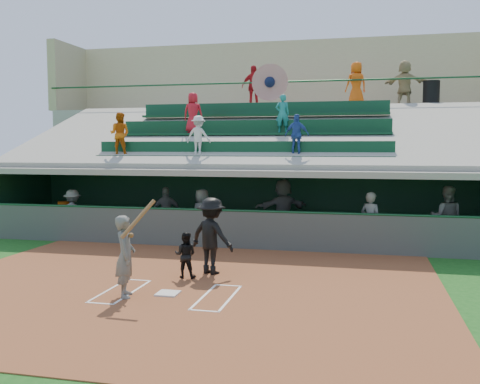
% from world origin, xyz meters
% --- Properties ---
extents(ground, '(100.00, 100.00, 0.00)m').
position_xyz_m(ground, '(0.00, 0.00, 0.00)').
color(ground, '#154A15').
rests_on(ground, ground).
extents(dirt_slab, '(11.00, 9.00, 0.02)m').
position_xyz_m(dirt_slab, '(0.00, 0.50, 0.01)').
color(dirt_slab, brown).
rests_on(dirt_slab, ground).
extents(home_plate, '(0.43, 0.43, 0.03)m').
position_xyz_m(home_plate, '(0.00, 0.00, 0.04)').
color(home_plate, silver).
rests_on(home_plate, dirt_slab).
extents(batters_box_chalk, '(2.65, 1.85, 0.01)m').
position_xyz_m(batters_box_chalk, '(0.00, 0.00, 0.02)').
color(batters_box_chalk, white).
rests_on(batters_box_chalk, dirt_slab).
extents(dugout_floor, '(16.00, 3.50, 0.04)m').
position_xyz_m(dugout_floor, '(0.00, 6.75, 0.02)').
color(dugout_floor, gray).
rests_on(dugout_floor, ground).
extents(concourse_slab, '(20.00, 3.00, 4.60)m').
position_xyz_m(concourse_slab, '(0.00, 13.50, 2.30)').
color(concourse_slab, gray).
rests_on(concourse_slab, ground).
extents(grandstand, '(20.40, 10.40, 7.80)m').
position_xyz_m(grandstand, '(-0.01, 10.51, 2.26)').
color(grandstand, '#474C47').
rests_on(grandstand, ground).
extents(batter_at_plate, '(0.91, 0.76, 1.95)m').
position_xyz_m(batter_at_plate, '(-0.74, -0.36, 0.84)').
color(batter_at_plate, '#535550').
rests_on(batter_at_plate, dirt_slab).
extents(catcher, '(0.52, 0.42, 1.04)m').
position_xyz_m(catcher, '(-0.09, 1.37, 0.54)').
color(catcher, black).
rests_on(catcher, dirt_slab).
extents(home_umpire, '(1.31, 1.04, 1.78)m').
position_xyz_m(home_umpire, '(0.38, 1.89, 0.91)').
color(home_umpire, black).
rests_on(home_umpire, dirt_slab).
extents(dugout_bench, '(14.57, 4.71, 0.45)m').
position_xyz_m(dugout_bench, '(0.27, 8.03, 0.27)').
color(dugout_bench, brown).
rests_on(dugout_bench, dugout_floor).
extents(white_table, '(0.78, 0.59, 0.67)m').
position_xyz_m(white_table, '(-6.23, 6.41, 0.38)').
color(white_table, white).
rests_on(white_table, dugout_floor).
extents(water_cooler, '(0.38, 0.38, 0.38)m').
position_xyz_m(water_cooler, '(-6.21, 6.45, 0.90)').
color(water_cooler, '#E55C0D').
rests_on(water_cooler, white_table).
extents(dugout_player_a, '(1.04, 0.66, 1.55)m').
position_xyz_m(dugout_player_a, '(-5.34, 5.56, 0.81)').
color(dugout_player_a, '#60635D').
rests_on(dugout_player_a, dugout_floor).
extents(dugout_player_b, '(1.04, 0.72, 1.63)m').
position_xyz_m(dugout_player_b, '(-2.39, 6.25, 0.86)').
color(dugout_player_b, '#565853').
rests_on(dugout_player_b, dugout_floor).
extents(dugout_player_c, '(0.91, 0.73, 1.61)m').
position_xyz_m(dugout_player_c, '(-1.09, 5.95, 0.85)').
color(dugout_player_c, '#585B56').
rests_on(dugout_player_c, dugout_floor).
extents(dugout_player_d, '(1.80, 1.41, 1.91)m').
position_xyz_m(dugout_player_d, '(1.31, 6.95, 0.99)').
color(dugout_player_d, '#5D5F5A').
rests_on(dugout_player_d, dugout_floor).
extents(dugout_player_e, '(0.73, 0.65, 1.67)m').
position_xyz_m(dugout_player_e, '(4.03, 5.42, 0.88)').
color(dugout_player_e, '#5D605B').
rests_on(dugout_player_e, dugout_floor).
extents(dugout_player_f, '(0.98, 0.81, 1.82)m').
position_xyz_m(dugout_player_f, '(6.14, 6.15, 0.95)').
color(dugout_player_f, '#62645F').
rests_on(dugout_player_f, dugout_floor).
extents(trash_bin, '(0.64, 0.64, 0.97)m').
position_xyz_m(trash_bin, '(6.38, 12.68, 5.08)').
color(trash_bin, black).
rests_on(trash_bin, concourse_slab).
extents(concourse_staff_a, '(1.13, 0.74, 1.79)m').
position_xyz_m(concourse_staff_a, '(-0.77, 12.53, 5.49)').
color(concourse_staff_a, '#B6141C').
rests_on(concourse_staff_a, concourse_slab).
extents(concourse_staff_b, '(1.01, 0.86, 1.75)m').
position_xyz_m(concourse_staff_b, '(3.46, 12.27, 5.48)').
color(concourse_staff_b, '#DF520D').
rests_on(concourse_staff_b, concourse_slab).
extents(concourse_staff_c, '(1.77, 1.00, 1.82)m').
position_xyz_m(concourse_staff_c, '(5.37, 12.83, 5.51)').
color(concourse_staff_c, tan).
rests_on(concourse_staff_c, concourse_slab).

